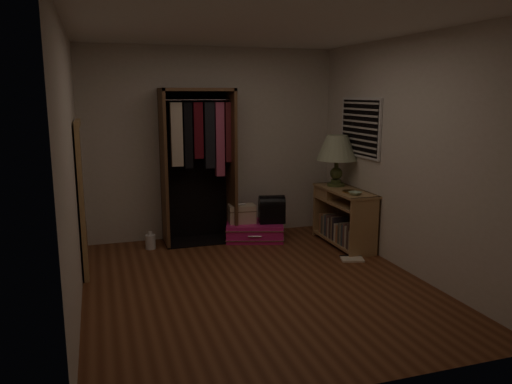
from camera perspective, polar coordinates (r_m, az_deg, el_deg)
ground at (r=5.35m, az=0.06°, el=-10.54°), size 4.00×4.00×0.00m
room_walls at (r=5.06m, az=0.73°, el=5.74°), size 3.52×4.02×2.60m
console_bookshelf at (r=6.72m, az=9.87°, el=-2.62°), size 0.42×1.12×0.75m
open_wardrobe at (r=6.68m, az=-6.44°, el=4.52°), size 0.99×0.50×2.05m
floor_mirror at (r=5.84m, az=-19.20°, el=-0.60°), size 0.06×0.80×1.70m
pink_suitcase at (r=6.90m, az=-0.15°, el=-4.45°), size 0.92×0.78×0.24m
train_case at (r=6.83m, az=-1.63°, el=-2.48°), size 0.39×0.29×0.27m
black_bag at (r=6.82m, az=1.81°, el=-1.91°), size 0.39×0.29×0.38m
table_lamp at (r=6.77m, az=9.23°, el=4.88°), size 0.62×0.62×0.69m
brass_tray at (r=6.46m, az=10.89°, el=0.07°), size 0.30×0.30×0.01m
ceramic_bowl at (r=6.28m, az=11.26°, el=-0.15°), size 0.20×0.20×0.04m
white_jug at (r=6.63m, az=-11.97°, el=-5.56°), size 0.16×0.16×0.23m
floor_book at (r=6.22m, az=10.89°, el=-7.47°), size 0.32×0.28×0.02m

